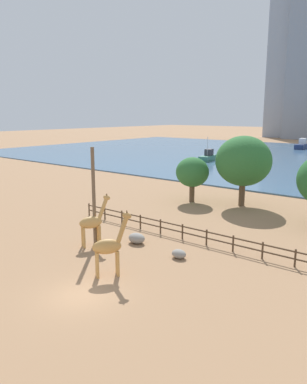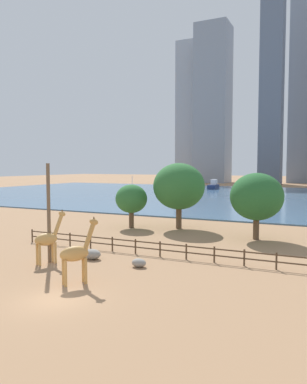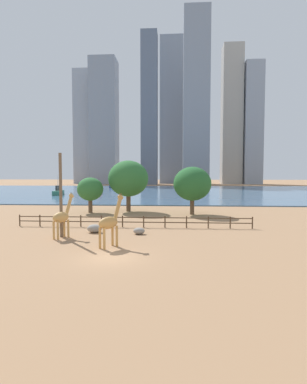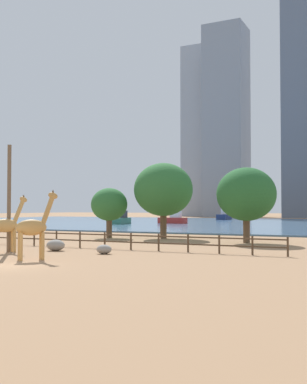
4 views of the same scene
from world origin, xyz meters
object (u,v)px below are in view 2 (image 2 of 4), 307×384
tree_right_tall (257,197)px  boat_tug (175,194)px  boulder_by_pole (139,263)px  boat_ferry (213,186)px  utility_pole (49,213)px  boat_sailboat (133,195)px  tree_center_broad (131,199)px  boulder_near_fence (92,254)px  giraffe_tall (48,239)px  tree_left_large (179,186)px  giraffe_companion (77,253)px

tree_right_tall → boat_tug: 51.07m
boulder_by_pole → boat_ferry: size_ratio=0.16×
utility_pole → boat_sailboat: 56.09m
tree_center_broad → boat_tug: bearing=104.9°
boulder_near_fence → boat_tug: 59.89m
giraffe_tall → tree_left_large: tree_left_large is taller
giraffe_tall → tree_center_broad: 18.19m
boulder_by_pole → boat_sailboat: bearing=118.9°
giraffe_tall → boat_ferry: giraffe_tall is taller
boat_sailboat → boat_tug: (7.29, 7.85, -0.03)m
boulder_near_fence → boat_sailboat: boat_sailboat is taller
tree_right_tall → giraffe_companion: bearing=-111.4°
tree_left_large → boat_tug: bearing=112.6°
giraffe_tall → giraffe_companion: bearing=-96.7°
boulder_near_fence → tree_left_large: 17.88m
boulder_by_pole → tree_center_broad: (-9.28, 15.79, 3.24)m
giraffe_tall → giraffe_companion: 6.02m
tree_left_large → boat_tug: size_ratio=1.41×
boat_ferry → boat_sailboat: (-6.60, -42.63, -0.16)m
giraffe_tall → boulder_near_fence: giraffe_tall is taller
boulder_by_pole → tree_center_broad: bearing=120.5°
boat_sailboat → boat_tug: boat_sailboat is taller
giraffe_tall → boat_tug: (-13.64, 60.36, -0.93)m
giraffe_companion → tree_right_tall: tree_right_tall is taller
boulder_near_fence → giraffe_companion: bearing=-64.2°
giraffe_companion → boat_ferry: bearing=48.2°
tree_center_broad → giraffe_tall: bearing=-82.4°
utility_pole → tree_center_broad: 17.64m
giraffe_companion → boat_tug: size_ratio=0.77×
utility_pole → boat_tug: size_ratio=1.38×
boat_sailboat → tree_left_large: bearing=26.9°
boulder_by_pole → utility_pole: bearing=-166.5°
boat_tug → utility_pole: bearing=105.3°
boat_ferry → boat_tug: 34.79m
giraffe_companion → boulder_by_pole: 5.87m
tree_left_large → boat_ferry: (-17.53, 75.28, -3.93)m
boulder_by_pole → tree_right_tall: (6.11, 14.76, 4.15)m
tree_right_tall → boat_ferry: bearing=109.3°
utility_pole → boulder_near_fence: (2.58, 2.19, -3.52)m
boat_sailboat → boat_tug: size_ratio=1.06×
boulder_by_pole → tree_right_tall: 16.50m
giraffe_companion → boat_ferry: (-19.47, 98.30, -0.79)m
giraffe_companion → boulder_by_pole: size_ratio=3.84×
utility_pole → boat_ferry: utility_pole is taller
giraffe_tall → tree_right_tall: tree_right_tall is taller
boat_ferry → boat_tug: boat_ferry is taller
giraffe_companion → boulder_near_fence: giraffe_companion is taller
utility_pole → tree_center_broad: bearing=96.9°
tree_left_large → boat_ferry: size_ratio=1.13×
tree_center_broad → tree_right_tall: tree_right_tall is taller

